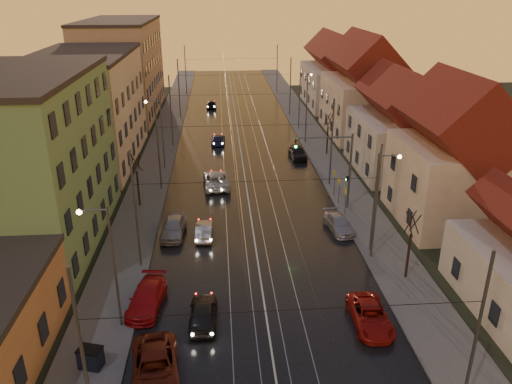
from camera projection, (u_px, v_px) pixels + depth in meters
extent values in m
plane|color=black|center=(270.00, 341.00, 28.92)|extent=(160.00, 160.00, 0.00)
cube|color=black|center=(239.00, 142.00, 65.77)|extent=(16.00, 120.00, 0.04)
cube|color=#4C4C4C|center=(163.00, 143.00, 65.05)|extent=(4.00, 120.00, 0.15)
cube|color=#4C4C4C|center=(314.00, 140.00, 66.44)|extent=(4.00, 120.00, 0.15)
cube|color=gray|center=(223.00, 142.00, 65.60)|extent=(0.06, 120.00, 0.03)
cube|color=gray|center=(234.00, 142.00, 65.70)|extent=(0.06, 120.00, 0.03)
cube|color=gray|center=(245.00, 142.00, 65.81)|extent=(0.06, 120.00, 0.03)
cube|color=gray|center=(256.00, 141.00, 65.91)|extent=(0.06, 120.00, 0.03)
cube|color=#658F5B|center=(25.00, 164.00, 38.12)|extent=(10.00, 18.00, 13.00)
cube|color=beige|center=(88.00, 110.00, 56.74)|extent=(10.00, 20.00, 12.00)
cube|color=#9B7C64|center=(123.00, 69.00, 78.47)|extent=(10.00, 24.00, 14.00)
cube|color=#BCA991|center=(450.00, 183.00, 42.58)|extent=(8.50, 10.00, 7.00)
pyramid|color=#551713|center=(460.00, 121.00, 40.52)|extent=(8.67, 10.20, 3.80)
cube|color=#B9B5AB|center=(398.00, 144.00, 54.75)|extent=(9.00, 12.00, 6.00)
pyramid|color=#551713|center=(403.00, 103.00, 52.99)|extent=(9.18, 12.24, 3.20)
cube|color=#BCA991|center=(362.00, 107.00, 68.28)|extent=(9.00, 14.00, 7.50)
pyramid|color=#551713|center=(366.00, 64.00, 66.08)|extent=(9.18, 14.28, 4.00)
cube|color=#B9B5AB|center=(333.00, 86.00, 85.06)|extent=(9.00, 16.00, 6.50)
pyramid|color=#551713|center=(335.00, 56.00, 83.14)|extent=(9.18, 16.32, 3.50)
cylinder|color=#595B60|center=(83.00, 359.00, 21.08)|extent=(0.16, 0.16, 9.00)
cylinder|color=#595B60|center=(476.00, 339.00, 22.27)|extent=(0.16, 0.16, 9.00)
cylinder|color=#595B60|center=(136.00, 211.00, 34.90)|extent=(0.16, 0.16, 9.00)
cylinder|color=#595B60|center=(376.00, 204.00, 36.09)|extent=(0.16, 0.16, 9.00)
cylinder|color=#595B60|center=(158.00, 147.00, 48.72)|extent=(0.16, 0.16, 9.00)
cylinder|color=#595B60|center=(332.00, 143.00, 49.91)|extent=(0.16, 0.16, 9.00)
cylinder|color=#595B60|center=(171.00, 111.00, 62.54)|extent=(0.16, 0.16, 9.00)
cylinder|color=#595B60|center=(306.00, 109.00, 63.73)|extent=(0.16, 0.16, 9.00)
cylinder|color=#595B60|center=(179.00, 89.00, 76.36)|extent=(0.16, 0.16, 9.00)
cylinder|color=#595B60|center=(290.00, 87.00, 77.55)|extent=(0.16, 0.16, 9.00)
cylinder|color=#595B60|center=(186.00, 70.00, 92.94)|extent=(0.16, 0.16, 9.00)
cylinder|color=#595B60|center=(277.00, 69.00, 94.13)|extent=(0.16, 0.16, 9.00)
cylinder|color=#595B60|center=(115.00, 270.00, 28.63)|extent=(0.14, 0.14, 8.00)
cylinder|color=#595B60|center=(92.00, 210.00, 27.12)|extent=(1.60, 0.10, 0.10)
sphere|color=#FFD88C|center=(79.00, 212.00, 27.11)|extent=(0.32, 0.32, 0.32)
cylinder|color=#595B60|center=(374.00, 204.00, 37.22)|extent=(0.14, 0.14, 8.00)
cylinder|color=#595B60|center=(390.00, 156.00, 35.82)|extent=(1.60, 0.10, 0.10)
sphere|color=#FFD88C|center=(400.00, 157.00, 35.91)|extent=(0.32, 0.32, 0.32)
cylinder|color=#595B60|center=(163.00, 135.00, 54.42)|extent=(0.14, 0.14, 8.00)
cylinder|color=#595B60|center=(152.00, 101.00, 52.91)|extent=(1.60, 0.10, 0.10)
sphere|color=#FFD88C|center=(146.00, 102.00, 52.90)|extent=(0.32, 0.32, 0.32)
cylinder|color=#595B60|center=(299.00, 101.00, 70.38)|extent=(0.14, 0.14, 8.00)
cylinder|color=#595B60|center=(306.00, 74.00, 68.98)|extent=(1.60, 0.10, 0.10)
sphere|color=#FFD88C|center=(311.00, 75.00, 69.07)|extent=(0.32, 0.32, 0.32)
cylinder|color=#595B60|center=(350.00, 172.00, 44.75)|extent=(0.20, 0.20, 7.20)
cylinder|color=#595B60|center=(323.00, 137.00, 43.31)|extent=(5.20, 0.14, 0.14)
imported|color=black|center=(296.00, 145.00, 43.37)|extent=(0.15, 0.18, 0.90)
sphere|color=#19FF3F|center=(296.00, 147.00, 43.32)|extent=(0.20, 0.20, 0.20)
cylinder|color=black|center=(138.00, 189.00, 45.97)|extent=(0.18, 0.18, 3.50)
cylinder|color=black|center=(139.00, 162.00, 45.09)|extent=(0.37, 0.92, 1.61)
cylinder|color=black|center=(135.00, 162.00, 45.21)|extent=(0.91, 0.40, 1.61)
cylinder|color=black|center=(133.00, 163.00, 44.90)|extent=(0.37, 0.92, 1.61)
cylinder|color=black|center=(137.00, 164.00, 44.81)|extent=(0.84, 0.54, 1.62)
cylinder|color=black|center=(408.00, 257.00, 34.49)|extent=(0.18, 0.18, 3.50)
cylinder|color=black|center=(415.00, 223.00, 33.61)|extent=(0.37, 0.92, 1.61)
cylinder|color=black|center=(410.00, 222.00, 33.72)|extent=(0.91, 0.40, 1.61)
cylinder|color=black|center=(409.00, 224.00, 33.42)|extent=(0.37, 0.92, 1.61)
cylinder|color=black|center=(415.00, 225.00, 33.32)|extent=(0.84, 0.54, 1.62)
cylinder|color=black|center=(327.00, 141.00, 60.30)|extent=(0.18, 0.18, 3.50)
cylinder|color=black|center=(330.00, 120.00, 59.42)|extent=(0.37, 0.92, 1.61)
cylinder|color=black|center=(327.00, 120.00, 59.53)|extent=(0.91, 0.40, 1.61)
cylinder|color=black|center=(327.00, 120.00, 59.23)|extent=(0.37, 0.92, 1.61)
cylinder|color=black|center=(330.00, 121.00, 59.13)|extent=(0.84, 0.54, 1.62)
imported|color=black|center=(203.00, 313.00, 30.30)|extent=(1.78, 4.15, 1.40)
imported|color=#99989D|center=(204.00, 230.00, 40.71)|extent=(1.40, 3.78, 1.23)
imported|color=#B2B2B2|center=(216.00, 180.00, 50.99)|extent=(2.92, 5.60, 1.51)
imported|color=#171F46|center=(218.00, 139.00, 64.79)|extent=(1.86, 4.26, 1.22)
imported|color=black|center=(211.00, 104.00, 83.83)|extent=(1.78, 4.02, 1.35)
imported|color=#58190F|center=(155.00, 368.00, 25.89)|extent=(3.08, 5.55, 1.47)
imported|color=#AE1117|center=(147.00, 298.00, 31.74)|extent=(2.48, 4.94, 1.38)
imported|color=#99989D|center=(173.00, 227.00, 40.93)|extent=(2.09, 4.60, 1.53)
imported|color=maroon|center=(370.00, 316.00, 30.12)|extent=(2.22, 4.67, 1.29)
imported|color=#A8A7AD|center=(339.00, 223.00, 41.87)|extent=(2.24, 4.45, 1.24)
imported|color=black|center=(298.00, 152.00, 59.39)|extent=(1.99, 4.43, 1.48)
cube|color=black|center=(91.00, 358.00, 26.60)|extent=(1.38, 1.11, 1.10)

